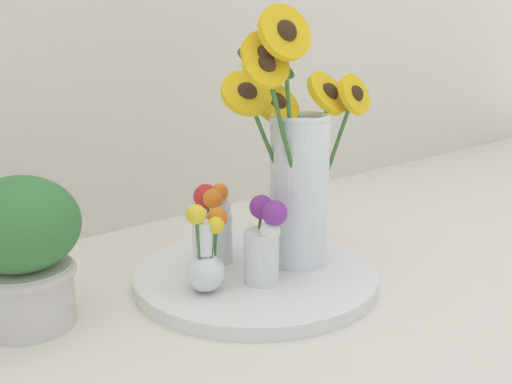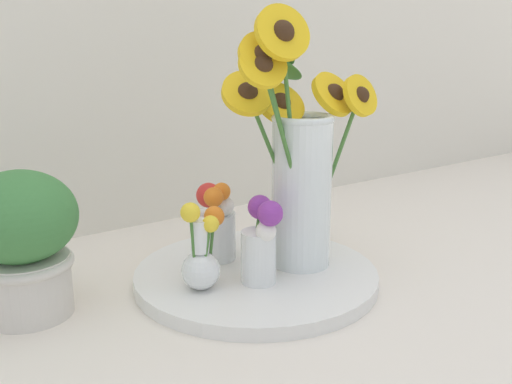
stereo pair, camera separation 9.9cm
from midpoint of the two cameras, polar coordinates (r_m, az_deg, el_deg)
name	(u,v)px [view 2 (the right image)]	position (r m, az deg, el deg)	size (l,w,h in m)	color
ground_plane	(286,290)	(1.03, 5.65, -9.31)	(6.00, 6.00, 0.00)	silver
serving_tray	(256,276)	(1.05, 2.75, -8.06)	(0.42, 0.42, 0.02)	white
mason_jar_sunflowers	(298,162)	(1.02, 6.81, 2.83)	(0.29, 0.17, 0.45)	silver
vase_small_center	(261,241)	(0.97, 3.43, -4.77)	(0.06, 0.08, 0.14)	white
vase_bulb_right	(202,254)	(0.95, -2.19, -5.96)	(0.08, 0.06, 0.15)	white
vase_small_back	(216,224)	(1.06, -1.21, -3.13)	(0.08, 0.09, 0.15)	white
potted_plant	(22,239)	(0.94, -18.63, -4.30)	(0.17, 0.17, 0.23)	beige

